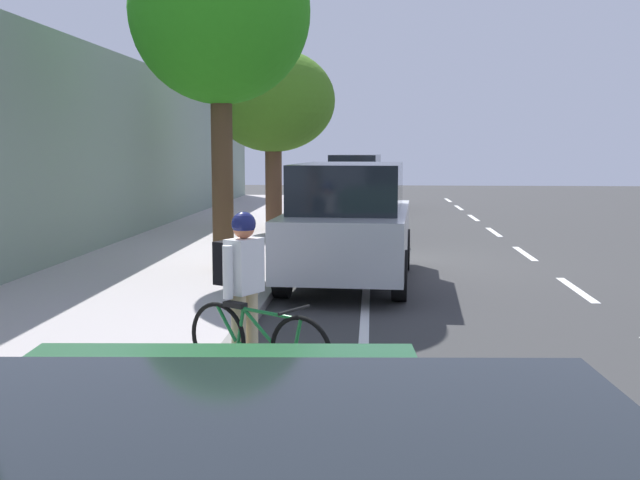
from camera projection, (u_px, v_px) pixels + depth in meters
ground at (374, 266)px, 14.72m from camera, size 63.33×63.33×0.00m
sidewalk at (182, 260)px, 14.96m from camera, size 4.11×39.58×0.13m
curb_edge at (291, 261)px, 14.82m from camera, size 0.16×39.58×0.13m
lane_stripe_centre at (547, 269)px, 14.30m from camera, size 0.14×40.00×0.01m
lane_stripe_bike_edge at (367, 265)px, 14.73m from camera, size 0.12×39.58×0.01m
building_facade at (63, 151)px, 14.87m from camera, size 0.50×39.58×4.37m
parked_suv_dark_blue_nearest at (355, 181)px, 28.35m from camera, size 2.22×4.82×1.99m
parked_sedan_white_second at (349, 208)px, 19.04m from camera, size 1.96×4.46×1.52m
parked_suv_silver_mid at (350, 222)px, 12.75m from camera, size 2.19×4.81×1.99m
bicycle_at_curb at (257, 343)px, 7.37m from camera, size 1.52×0.96×0.78m
cyclist_with_backpack at (242, 274)px, 7.77m from camera, size 0.52×0.56×1.61m
street_tree_near_cyclist at (273, 102)px, 19.93m from camera, size 3.23×3.23×4.67m
street_tree_mid_block at (220, 14)px, 12.95m from camera, size 3.07×3.07×5.97m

